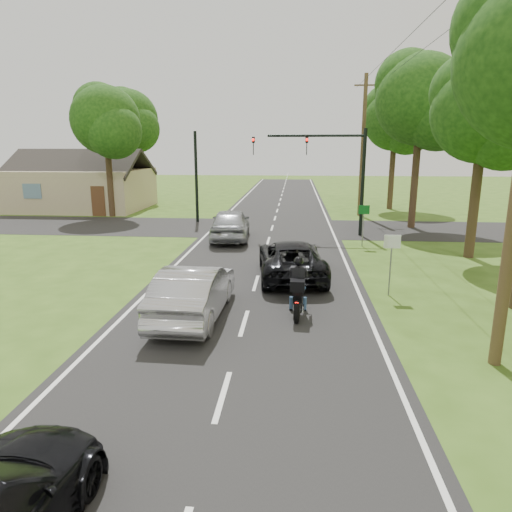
% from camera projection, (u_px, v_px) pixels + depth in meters
% --- Properties ---
extents(ground, '(140.00, 140.00, 0.00)m').
position_uv_depth(ground, '(244.00, 323.00, 13.27)').
color(ground, '#375517').
rests_on(ground, ground).
extents(road, '(8.00, 100.00, 0.01)m').
position_uv_depth(road, '(266.00, 249.00, 22.96)').
color(road, black).
rests_on(road, ground).
extents(cross_road, '(60.00, 7.00, 0.01)m').
position_uv_depth(cross_road, '(272.00, 228.00, 28.77)').
color(cross_road, black).
rests_on(cross_road, ground).
extents(motorcycle_rider, '(0.60, 2.12, 1.82)m').
position_uv_depth(motorcycle_rider, '(298.00, 292.00, 13.81)').
color(motorcycle_rider, black).
rests_on(motorcycle_rider, ground).
extents(dark_suv, '(2.90, 5.43, 1.45)m').
position_uv_depth(dark_suv, '(291.00, 259.00, 17.79)').
color(dark_suv, black).
rests_on(dark_suv, road).
extents(silver_sedan, '(1.81, 4.87, 1.59)m').
position_uv_depth(silver_sedan, '(194.00, 292.00, 13.57)').
color(silver_sedan, '#B5B5BA').
rests_on(silver_sedan, road).
extents(silver_suv, '(2.39, 5.19, 1.72)m').
position_uv_depth(silver_suv, '(230.00, 224.00, 25.00)').
color(silver_suv, '#999CA0').
rests_on(silver_suv, road).
extents(traffic_signal, '(6.38, 0.44, 6.00)m').
position_uv_depth(traffic_signal, '(330.00, 163.00, 25.59)').
color(traffic_signal, black).
rests_on(traffic_signal, ground).
extents(signal_pole_far, '(0.20, 0.20, 6.00)m').
position_uv_depth(signal_pole_far, '(196.00, 177.00, 30.44)').
color(signal_pole_far, black).
rests_on(signal_pole_far, ground).
extents(utility_pole_far, '(1.60, 0.28, 10.00)m').
position_uv_depth(utility_pole_far, '(363.00, 145.00, 32.88)').
color(utility_pole_far, brown).
rests_on(utility_pole_far, ground).
extents(sign_white, '(0.55, 0.07, 2.12)m').
position_uv_depth(sign_white, '(392.00, 250.00, 15.40)').
color(sign_white, slate).
rests_on(sign_white, ground).
extents(sign_green, '(0.55, 0.07, 2.12)m').
position_uv_depth(sign_green, '(364.00, 216.00, 23.13)').
color(sign_green, slate).
rests_on(sign_green, ground).
extents(tree_row_c, '(4.80, 4.65, 8.76)m').
position_uv_depth(tree_row_c, '(492.00, 117.00, 19.53)').
color(tree_row_c, '#332316').
rests_on(tree_row_c, ground).
extents(tree_row_d, '(5.76, 5.58, 10.45)m').
position_uv_depth(tree_row_d, '(427.00, 105.00, 27.01)').
color(tree_row_d, '#332316').
rests_on(tree_row_d, ground).
extents(tree_row_e, '(5.28, 5.12, 9.61)m').
position_uv_depth(tree_row_e, '(399.00, 123.00, 35.86)').
color(tree_row_e, '#332316').
rests_on(tree_row_e, ground).
extents(tree_left_near, '(5.12, 4.96, 9.22)m').
position_uv_depth(tree_left_near, '(108.00, 124.00, 31.88)').
color(tree_left_near, '#332316').
rests_on(tree_left_near, ground).
extents(tree_left_far, '(5.76, 5.58, 10.14)m').
position_uv_depth(tree_left_far, '(131.00, 123.00, 41.57)').
color(tree_left_far, '#332316').
rests_on(tree_left_far, ground).
extents(house, '(10.20, 8.00, 4.84)m').
position_uv_depth(house, '(83.00, 187.00, 37.44)').
color(house, tan).
rests_on(house, ground).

